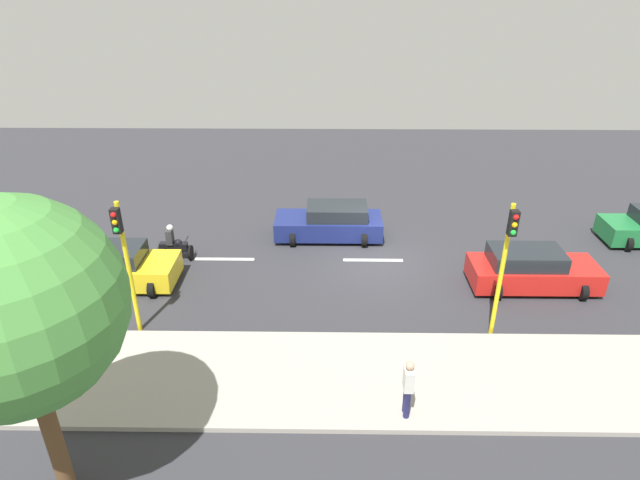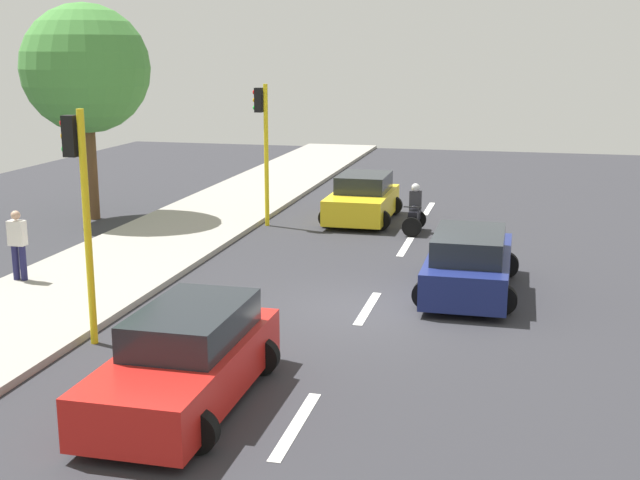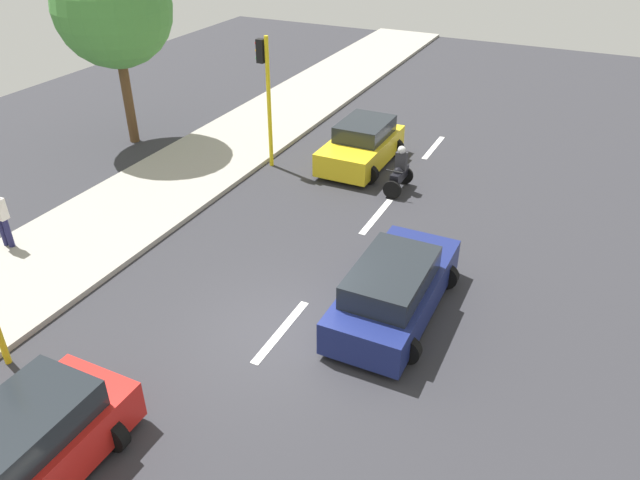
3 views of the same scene
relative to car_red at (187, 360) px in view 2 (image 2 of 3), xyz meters
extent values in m
cube|color=#2D2D33|center=(-1.92, -5.57, -0.76)|extent=(40.00, 60.00, 0.10)
cube|color=#9E998E|center=(5.08, -5.57, -0.64)|extent=(4.00, 60.00, 0.15)
cube|color=white|center=(-1.92, -17.57, -0.71)|extent=(0.20, 2.40, 0.01)
cube|color=white|center=(-1.92, -11.57, -0.71)|extent=(0.20, 2.40, 0.01)
cube|color=white|center=(-1.92, -5.57, -0.71)|extent=(0.20, 2.40, 0.01)
cube|color=white|center=(-1.92, 0.43, -0.71)|extent=(0.20, 2.40, 0.01)
cube|color=red|center=(0.00, 0.09, -0.15)|extent=(1.80, 4.55, 0.80)
cube|color=#1E2328|center=(0.00, -0.28, 0.53)|extent=(1.51, 2.55, 0.56)
cylinder|color=black|center=(-0.79, 1.59, -0.39)|extent=(0.64, 0.22, 0.64)
cylinder|color=black|center=(0.79, 1.59, -0.39)|extent=(0.64, 0.22, 0.64)
cylinder|color=black|center=(-0.79, -1.41, -0.39)|extent=(0.64, 0.22, 0.64)
cylinder|color=black|center=(0.79, -1.41, -0.39)|extent=(0.64, 0.22, 0.64)
cube|color=yellow|center=(0.00, -14.92, -0.15)|extent=(1.89, 3.90, 0.80)
cube|color=#1E2328|center=(0.00, -15.23, 0.53)|extent=(1.59, 2.19, 0.56)
cylinder|color=black|center=(-0.84, -13.63, -0.39)|extent=(0.64, 0.22, 0.64)
cylinder|color=black|center=(0.84, -13.63, -0.39)|extent=(0.64, 0.22, 0.64)
cylinder|color=black|center=(-0.84, -16.21, -0.39)|extent=(0.64, 0.22, 0.64)
cylinder|color=black|center=(0.84, -16.21, -0.39)|extent=(0.64, 0.22, 0.64)
cube|color=navy|center=(-3.98, -7.38, -0.15)|extent=(1.84, 4.58, 0.80)
cube|color=#1E2328|center=(-3.98, -7.01, 0.53)|extent=(1.55, 2.57, 0.56)
cylinder|color=black|center=(-3.17, -8.89, -0.39)|extent=(0.64, 0.22, 0.64)
cylinder|color=black|center=(-4.79, -8.89, -0.39)|extent=(0.64, 0.22, 0.64)
cylinder|color=black|center=(-3.17, -5.87, -0.39)|extent=(0.64, 0.22, 0.64)
cylinder|color=black|center=(-4.79, -5.87, -0.39)|extent=(0.64, 0.22, 0.64)
cylinder|color=black|center=(-1.92, -12.92, -0.41)|extent=(0.60, 0.10, 0.60)
cylinder|color=black|center=(-1.92, -14.12, -0.41)|extent=(0.60, 0.10, 0.60)
cube|color=black|center=(-1.92, -13.57, -0.16)|extent=(0.28, 1.10, 0.36)
sphere|color=black|center=(-1.92, -13.37, 0.02)|extent=(0.32, 0.32, 0.32)
cylinder|color=black|center=(-1.92, -13.02, 0.19)|extent=(0.55, 0.04, 0.04)
cube|color=#333338|center=(-1.92, -13.67, 0.29)|extent=(0.36, 0.24, 0.60)
sphere|color=silver|center=(-1.92, -13.62, 0.69)|extent=(0.26, 0.26, 0.26)
cylinder|color=#1E1E4C|center=(6.42, -5.38, -0.14)|extent=(0.16, 0.16, 0.85)
cylinder|color=#1E1E4C|center=(6.62, -5.38, -0.14)|extent=(0.16, 0.16, 0.85)
cube|color=silver|center=(6.52, -5.38, 0.59)|extent=(0.40, 0.24, 0.60)
sphere|color=tan|center=(6.52, -5.38, 1.02)|extent=(0.22, 0.22, 0.22)
cylinder|color=yellow|center=(2.83, -2.15, 1.54)|extent=(0.14, 0.14, 4.50)
cube|color=black|center=(3.05, -2.15, 3.29)|extent=(0.24, 0.24, 0.76)
sphere|color=red|center=(3.17, -2.15, 3.53)|extent=(0.16, 0.16, 0.16)
sphere|color=#F2A50C|center=(3.17, -2.15, 3.29)|extent=(0.16, 0.16, 0.16)
sphere|color=green|center=(3.17, -2.15, 3.05)|extent=(0.16, 0.16, 0.16)
cylinder|color=yellow|center=(2.83, -13.48, 1.54)|extent=(0.14, 0.14, 4.50)
cube|color=black|center=(3.05, -13.48, 3.29)|extent=(0.24, 0.24, 0.76)
sphere|color=red|center=(3.17, -13.48, 3.53)|extent=(0.16, 0.16, 0.16)
sphere|color=#F2A50C|center=(3.17, -13.48, 3.29)|extent=(0.16, 0.16, 0.16)
sphere|color=green|center=(3.17, -13.48, 3.05)|extent=(0.16, 0.16, 0.16)
cylinder|color=brown|center=(8.78, -13.16, 1.04)|extent=(0.36, 0.36, 3.50)
sphere|color=#478C3D|center=(8.78, -13.16, 4.23)|extent=(4.15, 4.15, 4.15)
camera|label=1|loc=(16.70, -7.45, 9.64)|focal=29.66mm
camera|label=2|loc=(-5.02, 11.67, 4.85)|focal=46.79mm
camera|label=3|loc=(-7.37, 3.68, 8.21)|focal=33.97mm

